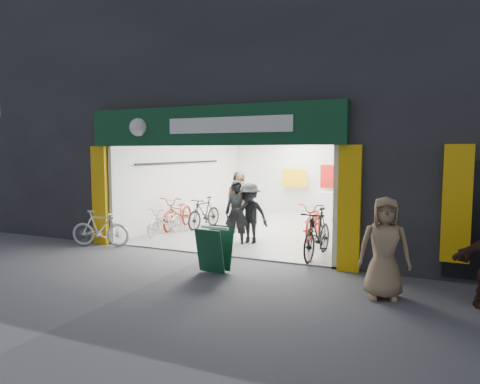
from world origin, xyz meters
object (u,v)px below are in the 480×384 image
Objects in this scene: bike_right_front at (317,234)px; parked_bike at (100,228)px; pedestrian_near at (384,248)px; bike_left_front at (166,222)px; sandwich_board at (215,248)px.

parked_bike is at bearing -165.68° from bike_right_front.
pedestrian_near is (7.13, -1.17, 0.39)m from parked_bike.
bike_left_front is at bearing 143.27° from pedestrian_near.
bike_left_front is 7.00m from pedestrian_near.
bike_right_front is at bearing 115.54° from pedestrian_near.
bike_right_front is 2.09× the size of sandwich_board.
pedestrian_near is 1.87× the size of sandwich_board.
pedestrian_near reaches higher than parked_bike.
bike_right_front is 1.23× the size of parked_bike.
sandwich_board reaches higher than parked_bike.
bike_left_front is at bearing 142.44° from sandwich_board.
sandwich_board is (-3.29, 0.22, -0.35)m from pedestrian_near.
pedestrian_near is (6.32, -2.98, 0.43)m from bike_left_front.
pedestrian_near reaches higher than sandwich_board.
bike_right_front reaches higher than bike_left_front.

